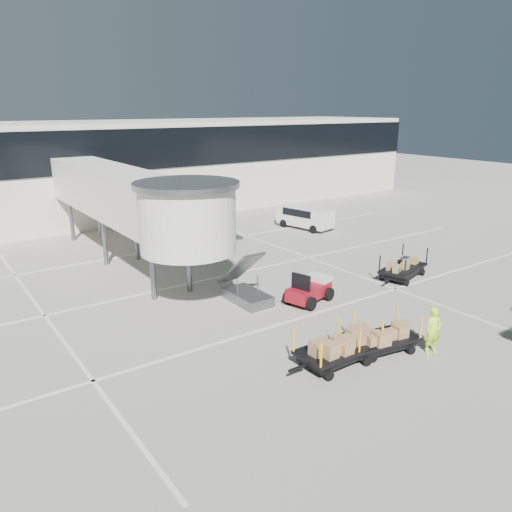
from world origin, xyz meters
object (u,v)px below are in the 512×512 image
(suitcase_cart, at_px, (404,268))
(ground_worker, at_px, (433,330))
(baggage_tug, at_px, (310,290))
(box_cart_near, at_px, (378,337))
(box_cart_far, at_px, (337,347))
(minivan, at_px, (304,215))

(suitcase_cart, relative_size, ground_worker, 2.13)
(baggage_tug, distance_m, box_cart_near, 5.67)
(baggage_tug, xyz_separation_m, suitcase_cart, (6.68, -0.33, -0.03))
(box_cart_far, bearing_deg, box_cart_near, -10.25)
(box_cart_far, distance_m, ground_worker, 3.93)
(suitcase_cart, bearing_deg, ground_worker, -150.24)
(baggage_tug, xyz_separation_m, box_cart_far, (-3.18, -5.19, 0.02))
(suitcase_cart, height_order, box_cart_near, suitcase_cart)
(baggage_tug, xyz_separation_m, minivan, (9.91, 12.06, 0.42))
(ground_worker, bearing_deg, box_cart_near, 154.63)
(suitcase_cart, xyz_separation_m, minivan, (3.24, 12.40, 0.45))
(suitcase_cart, xyz_separation_m, box_cart_far, (-9.86, -4.86, 0.04))
(minivan, bearing_deg, box_cart_far, -139.07)
(box_cart_near, bearing_deg, suitcase_cart, 42.76)
(box_cart_far, bearing_deg, baggage_tug, 58.08)
(box_cart_far, xyz_separation_m, minivan, (13.10, 17.26, 0.40))
(box_cart_far, relative_size, minivan, 0.85)
(baggage_tug, distance_m, ground_worker, 6.80)
(suitcase_cart, bearing_deg, box_cart_near, -162.82)
(baggage_tug, height_order, minivan, minivan)
(box_cart_near, bearing_deg, ground_worker, -27.33)
(ground_worker, bearing_deg, suitcase_cart, 57.30)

